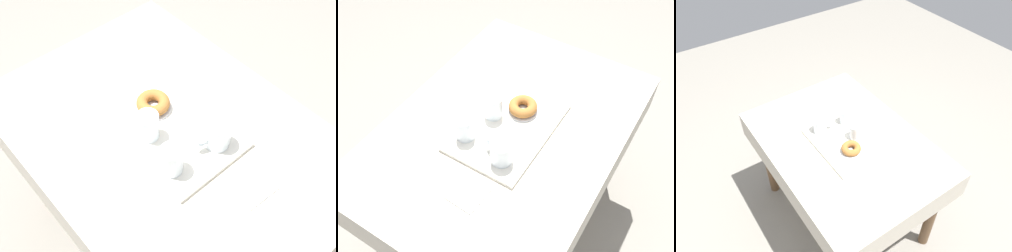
# 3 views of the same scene
# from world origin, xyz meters

# --- Properties ---
(ground_plane) EXTENTS (6.00, 6.00, 0.00)m
(ground_plane) POSITION_xyz_m (0.00, 0.00, 0.00)
(ground_plane) COLOR gray
(dining_table) EXTENTS (1.14, 0.81, 0.73)m
(dining_table) POSITION_xyz_m (0.00, 0.00, 0.62)
(dining_table) COLOR beige
(dining_table) RESTS_ON ground
(serving_tray) EXTENTS (0.44, 0.30, 0.02)m
(serving_tray) POSITION_xyz_m (0.01, -0.01, 0.74)
(serving_tray) COLOR silver
(serving_tray) RESTS_ON dining_table
(tea_mug_left) EXTENTS (0.08, 0.12, 0.09)m
(tea_mug_left) POSITION_xyz_m (-0.14, -0.07, 0.79)
(tea_mug_left) COLOR white
(tea_mug_left) RESTS_ON serving_tray
(water_glass_near) EXTENTS (0.07, 0.07, 0.09)m
(water_glass_near) POSITION_xyz_m (-0.12, 0.09, 0.79)
(water_glass_near) COLOR white
(water_glass_near) RESTS_ON serving_tray
(water_glass_far) EXTENTS (0.07, 0.07, 0.09)m
(water_glass_far) POSITION_xyz_m (0.02, 0.06, 0.79)
(water_glass_far) COLOR white
(water_glass_far) RESTS_ON serving_tray
(donut_plate_left) EXTENTS (0.12, 0.12, 0.01)m
(donut_plate_left) POSITION_xyz_m (0.10, -0.02, 0.75)
(donut_plate_left) COLOR silver
(donut_plate_left) RESTS_ON serving_tray
(sugar_donut_left) EXTENTS (0.11, 0.11, 0.04)m
(sugar_donut_left) POSITION_xyz_m (0.10, -0.02, 0.77)
(sugar_donut_left) COLOR #A3662D
(sugar_donut_left) RESTS_ON donut_plate_left
(paper_napkin) EXTENTS (0.12, 0.12, 0.01)m
(paper_napkin) POSITION_xyz_m (-0.30, -0.05, 0.73)
(paper_napkin) COLOR white
(paper_napkin) RESTS_ON dining_table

